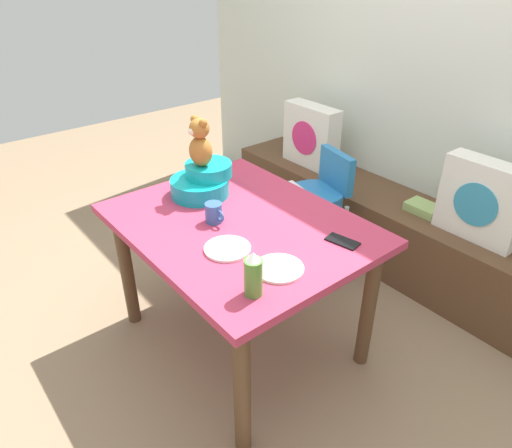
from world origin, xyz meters
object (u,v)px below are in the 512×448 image
Objects in this scene: highchair at (317,196)px; cell_phone at (342,241)px; infant_seat_teal at (203,181)px; dinner_plate_near at (279,268)px; book_stack at (423,208)px; ketchup_bottle at (253,275)px; coffee_mug at (214,213)px; teddy_bear at (200,143)px; dinner_plate_far at (227,249)px; dining_table at (240,241)px; pillow_floral_right at (482,201)px; pillow_floral_left at (311,136)px.

cell_phone is (0.67, -0.55, 0.22)m from highchair.
infant_seat_teal is 1.65× the size of dinner_plate_near.
ketchup_bottle is at bearing -81.36° from book_stack.
infant_seat_teal is 2.75× the size of coffee_mug.
dinner_plate_near is at bearing -10.34° from teddy_bear.
cell_phone is at bearing 15.33° from teddy_bear.
teddy_bear reaches higher than infant_seat_teal.
infant_seat_teal is at bearing -97.89° from highchair.
book_stack is at bearing 98.64° from ketchup_bottle.
coffee_mug is 0.25m from dinner_plate_far.
book_stack is 1.67× the size of coffee_mug.
dinner_plate_far reaches higher than dining_table.
coffee_mug is (-0.63, -1.29, 0.11)m from pillow_floral_right.
cell_phone is at bearing -39.30° from highchair.
dining_table is 6.00× the size of dinner_plate_far.
dinner_plate_near is (0.75, -0.14, -0.27)m from teddy_bear.
ketchup_bottle reaches higher than cell_phone.
dinner_plate_near is 0.26m from dinner_plate_far.
book_stack is 0.61× the size of infant_seat_teal.
pillow_floral_right is 2.38× the size of ketchup_bottle.
highchair is at bearing 112.43° from dinner_plate_far.
book_stack is at bearing 1.26° from pillow_floral_left.
coffee_mug is 0.60× the size of dinner_plate_far.
highchair is at bearing -40.55° from pillow_floral_left.
teddy_bear reaches higher than dining_table.
highchair reaches higher than cell_phone.
teddy_bear is 1.35× the size of ketchup_bottle.
dinner_plate_near is at bearing -1.91° from coffee_mug.
ketchup_bottle is at bearing -21.15° from infant_seat_teal.
pillow_floral_right is at bearing -19.83° from cell_phone.
book_stack is 0.17× the size of dining_table.
teddy_bear is 1.25× the size of dinner_plate_far.
book_stack is 0.25× the size of highchair.
cell_phone is (0.77, 0.21, -0.07)m from infant_seat_teal.
dinner_plate_near is (0.47, -0.02, -0.04)m from coffee_mug.
cell_phone is (0.27, 0.42, -0.00)m from dinner_plate_far.
dinner_plate_near is (1.13, -1.31, 0.07)m from pillow_floral_left.
teddy_bear is (-0.57, -1.19, 0.53)m from book_stack.
highchair is at bearing -137.03° from book_stack.
coffee_mug is 0.83× the size of cell_phone.
pillow_floral_left is 1.41m from dining_table.
ketchup_bottle reaches higher than pillow_floral_left.
teddy_bear is at bearing -90.00° from infant_seat_teal.
highchair is 4.27× the size of ketchup_bottle.
dinner_plate_near is (0.18, -1.33, 0.26)m from book_stack.
infant_seat_teal is at bearing 156.29° from coffee_mug.
pillow_floral_right reaches higher than highchair.
ketchup_bottle reaches higher than coffee_mug.
coffee_mug is at bearing -63.06° from pillow_floral_left.
dining_table is 0.83m from highchair.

